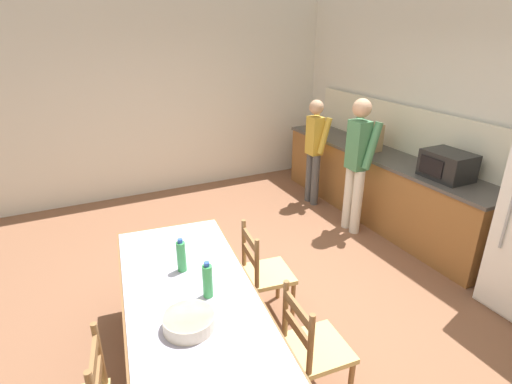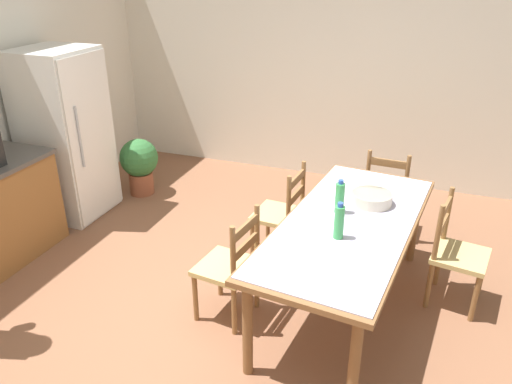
# 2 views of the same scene
# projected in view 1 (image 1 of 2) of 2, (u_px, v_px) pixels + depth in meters

# --- Properties ---
(ground_plane) EXTENTS (8.32, 8.32, 0.00)m
(ground_plane) POSITION_uv_depth(u_px,v_px,m) (264.00, 298.00, 3.94)
(ground_plane) COLOR brown
(wall_back) EXTENTS (6.52, 0.12, 2.90)m
(wall_back) POSITION_uv_depth(u_px,v_px,m) (477.00, 126.00, 4.46)
(wall_back) COLOR silver
(wall_back) RESTS_ON ground
(wall_left) EXTENTS (0.12, 5.20, 2.90)m
(wall_left) POSITION_uv_depth(u_px,v_px,m) (167.00, 99.00, 6.08)
(wall_left) COLOR silver
(wall_left) RESTS_ON ground
(kitchen_counter) EXTENTS (3.53, 0.66, 0.93)m
(kitchen_counter) POSITION_uv_depth(u_px,v_px,m) (377.00, 185.00, 5.46)
(kitchen_counter) COLOR brown
(kitchen_counter) RESTS_ON ground
(counter_splashback) EXTENTS (3.49, 0.03, 0.60)m
(counter_splashback) POSITION_uv_depth(u_px,v_px,m) (402.00, 128.00, 5.29)
(counter_splashback) COLOR #EFE8CB
(counter_splashback) RESTS_ON kitchen_counter
(microwave) EXTENTS (0.50, 0.39, 0.30)m
(microwave) POSITION_uv_depth(u_px,v_px,m) (447.00, 165.00, 4.36)
(microwave) COLOR black
(microwave) RESTS_ON kitchen_counter
(paper_bag) EXTENTS (0.24, 0.16, 0.36)m
(paper_bag) POSITION_uv_depth(u_px,v_px,m) (373.00, 137.00, 5.33)
(paper_bag) COLOR tan
(paper_bag) RESTS_ON kitchen_counter
(dining_table) EXTENTS (2.19, 1.14, 0.78)m
(dining_table) POSITION_uv_depth(u_px,v_px,m) (190.00, 299.00, 2.82)
(dining_table) COLOR brown
(dining_table) RESTS_ON ground
(bottle_near_centre) EXTENTS (0.07, 0.07, 0.27)m
(bottle_near_centre) POSITION_uv_depth(u_px,v_px,m) (181.00, 256.00, 2.97)
(bottle_near_centre) COLOR green
(bottle_near_centre) RESTS_ON dining_table
(bottle_off_centre) EXTENTS (0.07, 0.07, 0.27)m
(bottle_off_centre) POSITION_uv_depth(u_px,v_px,m) (208.00, 281.00, 2.69)
(bottle_off_centre) COLOR green
(bottle_off_centre) RESTS_ON dining_table
(serving_bowl) EXTENTS (0.32, 0.32, 0.09)m
(serving_bowl) POSITION_uv_depth(u_px,v_px,m) (189.00, 321.00, 2.43)
(serving_bowl) COLOR beige
(serving_bowl) RESTS_ON dining_table
(chair_side_far_right) EXTENTS (0.45, 0.43, 0.91)m
(chair_side_far_right) POSITION_uv_depth(u_px,v_px,m) (313.00, 348.00, 2.74)
(chair_side_far_right) COLOR olive
(chair_side_far_right) RESTS_ON ground
(chair_side_far_left) EXTENTS (0.47, 0.45, 0.91)m
(chair_side_far_left) POSITION_uv_depth(u_px,v_px,m) (264.00, 273.00, 3.57)
(chair_side_far_left) COLOR olive
(chair_side_far_left) RESTS_ON ground
(person_at_sink) EXTENTS (0.39, 0.27, 1.54)m
(person_at_sink) POSITION_uv_depth(u_px,v_px,m) (315.00, 147.00, 5.74)
(person_at_sink) COLOR #4C4C4C
(person_at_sink) RESTS_ON ground
(person_at_counter) EXTENTS (0.43, 0.30, 1.71)m
(person_at_counter) POSITION_uv_depth(u_px,v_px,m) (357.00, 160.00, 4.91)
(person_at_counter) COLOR silver
(person_at_counter) RESTS_ON ground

